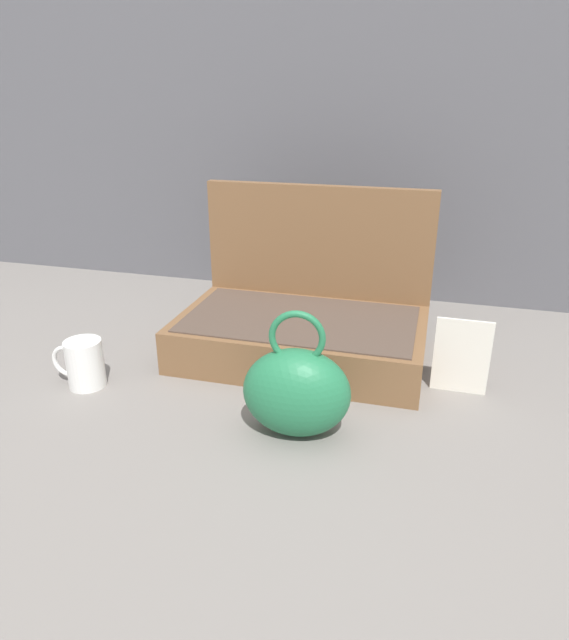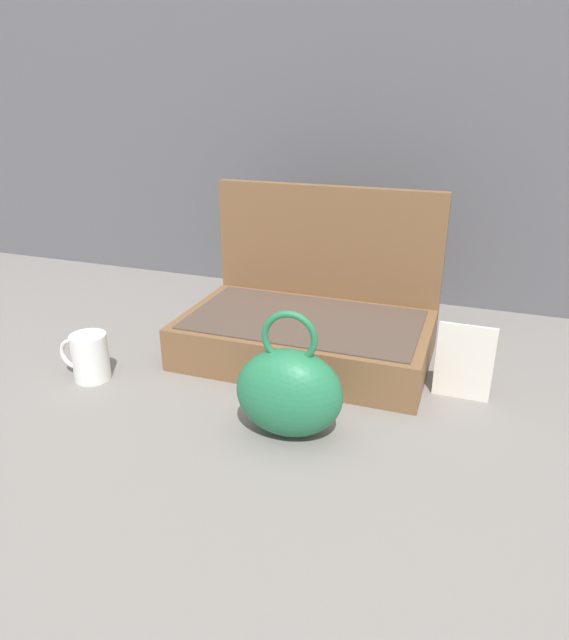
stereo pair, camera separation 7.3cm
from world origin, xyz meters
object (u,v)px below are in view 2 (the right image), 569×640
(open_suitcase, at_px, (309,321))
(teal_pouch_handbag, at_px, (289,391))
(info_card_left, at_px, (464,362))
(coffee_mug, at_px, (89,357))

(open_suitcase, relative_size, teal_pouch_handbag, 2.32)
(open_suitcase, xyz_separation_m, info_card_left, (0.33, -0.09, -0.00))
(coffee_mug, height_order, info_card_left, info_card_left)
(info_card_left, bearing_deg, open_suitcase, 165.08)
(open_suitcase, relative_size, info_card_left, 3.49)
(open_suitcase, distance_m, coffee_mug, 0.46)
(teal_pouch_handbag, height_order, coffee_mug, teal_pouch_handbag)
(open_suitcase, height_order, coffee_mug, open_suitcase)
(teal_pouch_handbag, xyz_separation_m, coffee_mug, (-0.44, 0.05, -0.03))
(info_card_left, bearing_deg, coffee_mug, -165.77)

